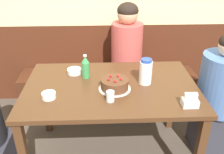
% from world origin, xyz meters
% --- Properties ---
extents(ground_plane, '(12.00, 12.00, 0.00)m').
position_xyz_m(ground_plane, '(0.00, 0.00, 0.00)').
color(ground_plane, '#4C4238').
extents(bench_seat, '(2.03, 0.38, 0.44)m').
position_xyz_m(bench_seat, '(0.00, 0.83, 0.22)').
color(bench_seat, '#472314').
rests_on(bench_seat, ground_plane).
extents(dining_table, '(1.39, 0.89, 0.76)m').
position_xyz_m(dining_table, '(0.00, 0.00, 0.67)').
color(dining_table, '#4C2D19').
rests_on(dining_table, ground_plane).
extents(birthday_cake, '(0.25, 0.25, 0.11)m').
position_xyz_m(birthday_cake, '(0.03, -0.06, 0.80)').
color(birthday_cake, white).
rests_on(birthday_cake, dining_table).
extents(water_pitcher, '(0.10, 0.10, 0.21)m').
position_xyz_m(water_pitcher, '(0.28, 0.03, 0.86)').
color(water_pitcher, white).
rests_on(water_pitcher, dining_table).
extents(soju_bottle, '(0.07, 0.07, 0.21)m').
position_xyz_m(soju_bottle, '(-0.21, 0.15, 0.86)').
color(soju_bottle, '#388E4C').
rests_on(soju_bottle, dining_table).
extents(napkin_holder, '(0.11, 0.08, 0.11)m').
position_xyz_m(napkin_holder, '(0.54, -0.31, 0.79)').
color(napkin_holder, white).
rests_on(napkin_holder, dining_table).
extents(bowl_soup_white, '(0.12, 0.12, 0.04)m').
position_xyz_m(bowl_soup_white, '(-0.31, 0.23, 0.78)').
color(bowl_soup_white, white).
rests_on(bowl_soup_white, dining_table).
extents(bowl_rice_small, '(0.10, 0.10, 0.04)m').
position_xyz_m(bowl_rice_small, '(-0.47, -0.17, 0.78)').
color(bowl_rice_small, white).
rests_on(bowl_rice_small, dining_table).
extents(glass_water_tall, '(0.06, 0.06, 0.08)m').
position_xyz_m(glass_water_tall, '(-0.01, -0.23, 0.80)').
color(glass_water_tall, silver).
rests_on(glass_water_tall, dining_table).
extents(person_teal_shirt, '(0.32, 0.34, 1.27)m').
position_xyz_m(person_teal_shirt, '(0.19, 0.70, 0.62)').
color(person_teal_shirt, '#33333D').
rests_on(person_teal_shirt, ground_plane).
extents(person_grey_tee, '(0.39, 0.39, 1.15)m').
position_xyz_m(person_grey_tee, '(0.96, 0.08, 0.57)').
color(person_grey_tee, '#33333D').
rests_on(person_grey_tee, ground_plane).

